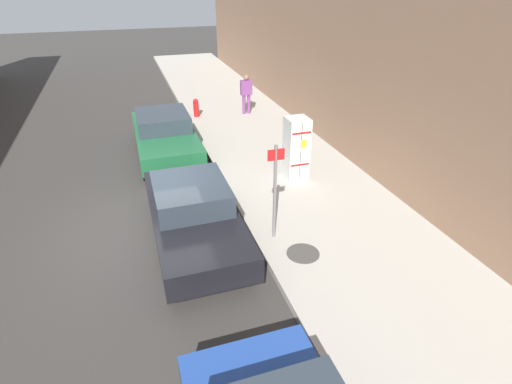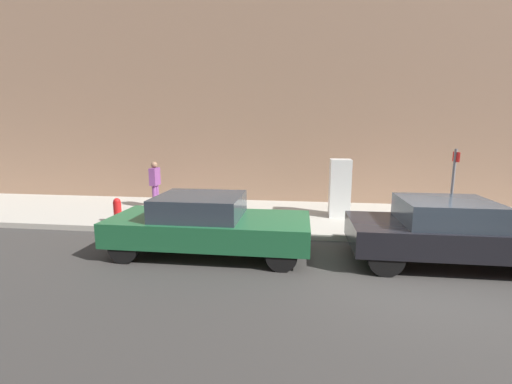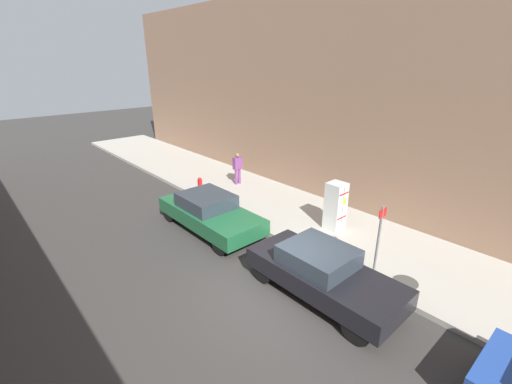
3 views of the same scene
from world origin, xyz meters
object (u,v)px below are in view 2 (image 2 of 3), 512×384
street_sign_post (452,187)px  fire_hydrant (118,210)px  discarded_refrigerator (340,188)px  pedestrian_walking_far (155,182)px  parked_sedan_dark (452,231)px  parked_sedan_green (208,224)px

street_sign_post → fire_hydrant: size_ratio=2.98×
discarded_refrigerator → pedestrian_walking_far: bearing=-93.9°
discarded_refrigerator → pedestrian_walking_far: size_ratio=1.12×
fire_hydrant → pedestrian_walking_far: 2.17m
parked_sedan_dark → street_sign_post: bearing=159.9°
discarded_refrigerator → street_sign_post: 3.08m
discarded_refrigerator → street_sign_post: size_ratio=0.81×
discarded_refrigerator → pedestrian_walking_far: 6.21m
fire_hydrant → parked_sedan_green: parked_sedan_green is taller
parked_sedan_dark → discarded_refrigerator: bearing=-148.9°
fire_hydrant → parked_sedan_green: bearing=62.6°
discarded_refrigerator → parked_sedan_green: 4.68m
fire_hydrant → street_sign_post: bearing=90.3°
discarded_refrigerator → parked_sedan_dark: size_ratio=0.42×
street_sign_post → parked_sedan_dark: size_ratio=0.51×
discarded_refrigerator → parked_sedan_dark: 3.86m
pedestrian_walking_far → parked_sedan_green: pedestrian_walking_far is taller
pedestrian_walking_far → fire_hydrant: bearing=-72.1°
street_sign_post → pedestrian_walking_far: 9.03m
fire_hydrant → pedestrian_walking_far: pedestrian_walking_far is taller
parked_sedan_dark → pedestrian_walking_far: bearing=-114.4°
parked_sedan_green → discarded_refrigerator: bearing=134.9°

